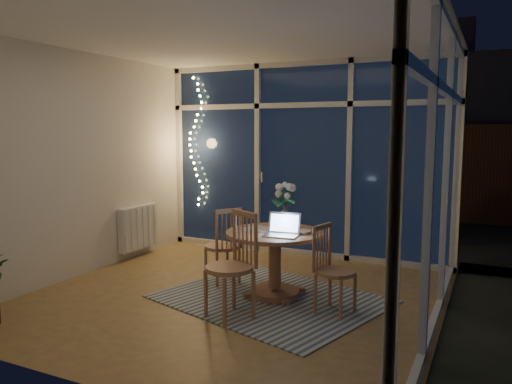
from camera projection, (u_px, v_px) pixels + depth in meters
floor at (234, 297)px, 5.11m from camera, size 4.00×4.00×0.00m
ceiling at (232, 36)px, 4.79m from camera, size 4.00×4.00×0.00m
wall_back at (303, 160)px, 6.73m from camera, size 4.00×0.04×2.60m
wall_front at (83, 193)px, 3.16m from camera, size 4.00×0.04×2.60m
wall_left at (82, 165)px, 5.81m from camera, size 0.04×4.00×2.60m
wall_right at (448, 179)px, 4.08m from camera, size 0.04×4.00×2.60m
window_wall_back at (302, 160)px, 6.70m from camera, size 4.00×0.10×2.60m
window_wall_right at (443, 179)px, 4.10m from camera, size 0.10×4.00×2.60m
radiator at (138, 227)px, 6.70m from camera, size 0.10×0.70×0.58m
fairy_lights at (195, 142)px, 7.31m from camera, size 0.24×0.10×1.85m
garden_patio at (383, 224)px, 9.37m from camera, size 12.00×6.00×0.10m
garden_fence at (365, 171)px, 9.91m from camera, size 11.00×0.08×1.80m
neighbour_roof at (407, 110)px, 12.30m from camera, size 7.00×3.00×2.20m
garden_shrubs at (287, 204)px, 8.43m from camera, size 0.90×0.90×0.90m
rug at (271, 299)px, 5.03m from camera, size 2.45×2.17×0.01m
dining_table at (275, 264)px, 5.08m from camera, size 1.24×1.24×0.68m
chair_left at (222, 245)px, 5.52m from camera, size 0.56×0.56×0.87m
chair_right at (336, 270)px, 4.59m from camera, size 0.47×0.47×0.84m
chair_front at (229, 265)px, 4.48m from camera, size 0.61×0.61×0.98m
laptop at (281, 224)px, 4.80m from camera, size 0.35×0.31×0.24m
flower_vase at (285, 218)px, 5.21m from camera, size 0.25×0.25×0.21m
bowl at (303, 232)px, 4.92m from camera, size 0.19×0.19×0.04m
newspapers at (265, 229)px, 5.13m from camera, size 0.39×0.33×0.01m
phone at (271, 235)px, 4.86m from camera, size 0.10×0.06×0.01m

